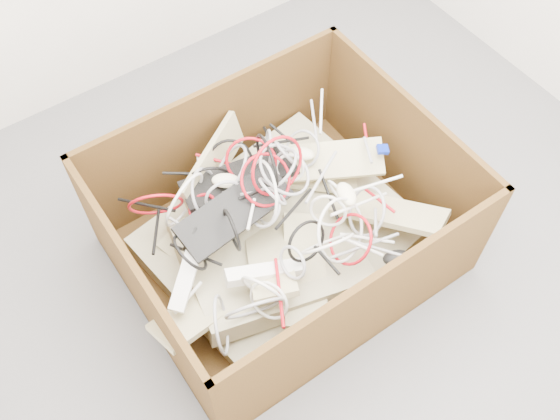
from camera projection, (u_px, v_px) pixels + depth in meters
ground at (332, 263)px, 2.64m from camera, size 3.00×3.00×0.00m
room_shell at (366, 21)px, 1.60m from camera, size 3.04×3.04×2.50m
cardboard_box at (279, 237)px, 2.54m from camera, size 1.23×1.02×0.57m
keyboard_pile at (271, 213)px, 2.44m from camera, size 1.19×0.92×0.36m
mice_scatter at (292, 216)px, 2.35m from camera, size 0.65×0.68×0.20m
power_strip_left at (189, 269)px, 2.22m from camera, size 0.26×0.24×0.13m
power_strip_right at (265, 272)px, 2.24m from camera, size 0.29×0.15×0.10m
vga_plug at (383, 149)px, 2.50m from camera, size 0.06×0.06×0.03m
cable_tangle at (264, 206)px, 2.31m from camera, size 1.08×0.84×0.48m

